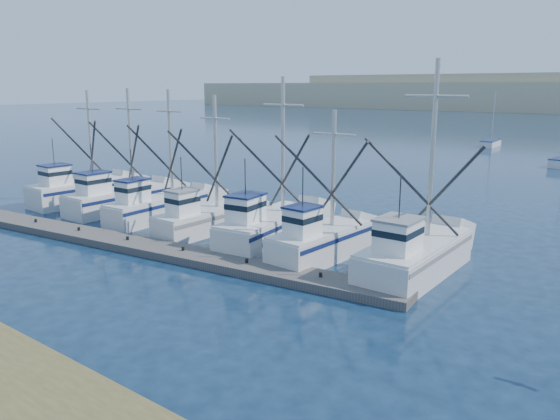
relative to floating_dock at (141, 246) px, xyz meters
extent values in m
plane|color=#0B1D32|center=(10.29, -6.07, -0.20)|extent=(500.00, 500.00, 0.00)
cube|color=#59544F|center=(0.00, 0.00, 0.00)|extent=(30.60, 5.79, 0.41)
cube|color=silver|center=(-13.48, 5.01, 0.60)|extent=(3.09, 7.51, 1.60)
cube|color=white|center=(-13.48, 3.12, 2.15)|extent=(1.67, 1.88, 1.50)
cylinder|color=#B7B2A8|center=(-13.48, 6.27, 4.84)|extent=(0.22, 0.22, 6.89)
cube|color=silver|center=(-8.90, 5.18, 0.54)|extent=(2.64, 7.73, 1.48)
cube|color=white|center=(-8.90, 3.20, 2.03)|extent=(1.52, 1.89, 1.50)
cylinder|color=#B7B2A8|center=(-8.90, 6.50, 4.86)|extent=(0.22, 0.22, 7.16)
cube|color=silver|center=(-4.64, 5.19, 0.51)|extent=(2.57, 7.83, 1.43)
cube|color=white|center=(-4.64, 3.21, 1.98)|extent=(1.36, 1.95, 1.50)
cylinder|color=#B7B2A8|center=(-4.64, 6.51, 4.81)|extent=(0.22, 0.22, 7.16)
cube|color=silver|center=(0.24, 4.68, 0.47)|extent=(2.30, 6.77, 1.35)
cube|color=white|center=(0.24, 2.96, 1.89)|extent=(1.29, 1.67, 1.50)
cylinder|color=#B7B2A8|center=(0.24, 5.83, 4.61)|extent=(0.22, 0.22, 6.94)
cube|color=silver|center=(4.88, 5.19, 0.59)|extent=(3.47, 7.99, 1.59)
cube|color=white|center=(4.88, 3.21, 2.14)|extent=(1.68, 2.06, 1.50)
cylinder|color=#B7B2A8|center=(4.88, 6.51, 5.25)|extent=(0.22, 0.22, 7.72)
cube|color=silver|center=(8.82, 4.53, 0.56)|extent=(2.61, 6.54, 1.53)
cube|color=white|center=(8.82, 2.88, 2.08)|extent=(1.39, 1.64, 1.50)
cylinder|color=#B7B2A8|center=(8.82, 5.62, 4.38)|extent=(0.22, 0.22, 6.10)
cube|color=silver|center=(13.71, 5.22, 0.59)|extent=(2.80, 7.82, 1.59)
cube|color=white|center=(13.71, 3.22, 2.14)|extent=(1.61, 1.91, 1.50)
cylinder|color=#B7B2A8|center=(13.71, 6.55, 5.62)|extent=(0.22, 0.22, 8.46)
cube|color=silver|center=(-0.74, 64.91, 0.25)|extent=(2.06, 5.62, 0.90)
cylinder|color=#B7B2A8|center=(-0.74, 65.21, 4.30)|extent=(0.12, 0.12, 7.20)
camera|label=1|loc=(23.60, -18.24, 8.61)|focal=35.00mm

